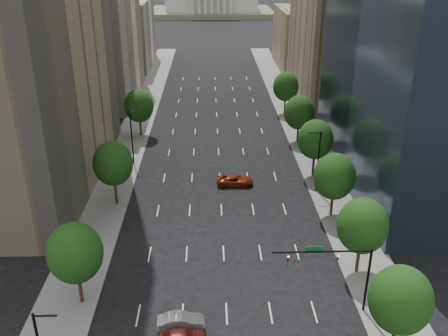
{
  "coord_description": "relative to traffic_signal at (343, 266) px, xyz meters",
  "views": [
    {
      "loc": [
        -1.32,
        -6.52,
        31.71
      ],
      "look_at": [
        0.22,
        45.68,
        8.0
      ],
      "focal_mm": 39.4,
      "sensor_mm": 36.0,
      "label": 1
    }
  ],
  "objects": [
    {
      "name": "car_red_far",
      "position": [
        -8.4,
        27.33,
        -4.44
      ],
      "size": [
        5.27,
        2.45,
        1.46
      ],
      "primitive_type": "imported",
      "rotation": [
        0.0,
        0.0,
        1.57
      ],
      "color": "maroon",
      "rests_on": "ground"
    },
    {
      "name": "tree_left_2",
      "position": [
        -24.53,
        48.0,
        0.5
      ],
      "size": [
        5.2,
        5.2,
        8.68
      ],
      "color": "#382316",
      "rests_on": "ground"
    },
    {
      "name": "filler_left",
      "position": [
        -35.53,
        106.0,
        3.83
      ],
      "size": [
        14.0,
        26.0,
        18.0
      ],
      "primitive_type": "cube",
      "color": "beige",
      "rests_on": "ground"
    },
    {
      "name": "car_silver",
      "position": [
        -14.74,
        -1.72,
        -4.46
      ],
      "size": [
        4.41,
        1.86,
        1.42
      ],
      "primitive_type": "imported",
      "rotation": [
        0.0,
        0.0,
        1.65
      ],
      "color": "gray",
      "rests_on": "ground"
    },
    {
      "name": "parking_tan_right",
      "position": [
        14.47,
        70.0,
        9.83
      ],
      "size": [
        14.0,
        30.0,
        30.0
      ],
      "primitive_type": "cube",
      "color": "#8C7759",
      "rests_on": "ground"
    },
    {
      "name": "sidewalk_right",
      "position": [
        4.97,
        30.0,
        -5.1
      ],
      "size": [
        6.0,
        200.0,
        0.15
      ],
      "primitive_type": "cube",
      "color": "slate",
      "rests_on": "ground"
    },
    {
      "name": "tree_right_2",
      "position": [
        3.47,
        18.0,
        0.43
      ],
      "size": [
        5.2,
        5.2,
        8.61
      ],
      "color": "#382316",
      "rests_on": "ground"
    },
    {
      "name": "tree_left_1",
      "position": [
        -24.53,
        22.0,
        0.79
      ],
      "size": [
        5.2,
        5.2,
        8.97
      ],
      "color": "#382316",
      "rests_on": "ground"
    },
    {
      "name": "tree_right_4",
      "position": [
        3.47,
        44.0,
        0.29
      ],
      "size": [
        5.2,
        5.2,
        8.46
      ],
      "color": "#382316",
      "rests_on": "ground"
    },
    {
      "name": "tree_right_0",
      "position": [
        3.47,
        -5.0,
        0.22
      ],
      "size": [
        5.2,
        5.2,
        8.39
      ],
      "color": "#382316",
      "rests_on": "ground"
    },
    {
      "name": "sidewalk_left",
      "position": [
        -26.03,
        30.0,
        -5.1
      ],
      "size": [
        6.0,
        200.0,
        0.15
      ],
      "primitive_type": "cube",
      "color": "slate",
      "rests_on": "ground"
    },
    {
      "name": "streetlight_ln",
      "position": [
        -23.96,
        35.0,
        -0.33
      ],
      "size": [
        1.7,
        0.2,
        9.0
      ],
      "color": "black",
      "rests_on": "ground"
    },
    {
      "name": "midrise_cream_left",
      "position": [
        -35.53,
        73.0,
        12.33
      ],
      "size": [
        14.0,
        30.0,
        35.0
      ],
      "primitive_type": "cube",
      "color": "beige",
      "rests_on": "ground"
    },
    {
      "name": "filler_right",
      "position": [
        14.47,
        103.0,
        2.83
      ],
      "size": [
        14.0,
        26.0,
        16.0
      ],
      "primitive_type": "cube",
      "color": "#8C7759",
      "rests_on": "ground"
    },
    {
      "name": "tree_left_0",
      "position": [
        -24.53,
        2.0,
        0.58
      ],
      "size": [
        5.2,
        5.2,
        8.75
      ],
      "color": "#382316",
      "rests_on": "ground"
    },
    {
      "name": "traffic_signal",
      "position": [
        0.0,
        0.0,
        0.0
      ],
      "size": [
        9.12,
        0.4,
        7.38
      ],
      "color": "black",
      "rests_on": "ground"
    },
    {
      "name": "tree_right_3",
      "position": [
        3.47,
        30.0,
        0.72
      ],
      "size": [
        5.2,
        5.2,
        8.89
      ],
      "color": "#382316",
      "rests_on": "ground"
    },
    {
      "name": "tree_right_1",
      "position": [
        3.47,
        6.0,
        0.58
      ],
      "size": [
        5.2,
        5.2,
        8.75
      ],
      "color": "#382316",
      "rests_on": "ground"
    },
    {
      "name": "foothills",
      "position": [
        24.14,
        569.4,
        -42.95
      ],
      "size": [
        720.0,
        413.0,
        263.0
      ],
      "color": "olive",
      "rests_on": "ground"
    },
    {
      "name": "tree_right_5",
      "position": [
        3.47,
        60.0,
        0.58
      ],
      "size": [
        5.2,
        5.2,
        8.75
      ],
      "color": "#382316",
      "rests_on": "ground"
    },
    {
      "name": "streetlight_rn",
      "position": [
        2.91,
        25.0,
        -0.33
      ],
      "size": [
        1.7,
        0.2,
        9.0
      ],
      "color": "black",
      "rests_on": "ground"
    }
  ]
}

